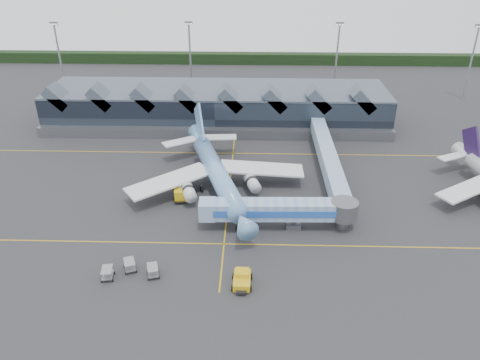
{
  "coord_description": "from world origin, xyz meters",
  "views": [
    {
      "loc": [
        4.59,
        -72.35,
        47.49
      ],
      "look_at": [
        2.32,
        5.6,
        5.0
      ],
      "focal_mm": 35.0,
      "sensor_mm": 36.0,
      "label": 1
    }
  ],
  "objects_px": {
    "fuel_truck": "(181,186)",
    "jet_bridge": "(287,210)",
    "pushback_tug": "(242,279)",
    "main_airliner": "(216,172)"
  },
  "relations": [
    {
      "from": "main_airliner",
      "to": "fuel_truck",
      "type": "xyz_separation_m",
      "value": [
        -7.02,
        -1.93,
        -2.28
      ]
    },
    {
      "from": "jet_bridge",
      "to": "pushback_tug",
      "type": "xyz_separation_m",
      "value": [
        -7.49,
        -15.34,
        -2.68
      ]
    },
    {
      "from": "jet_bridge",
      "to": "fuel_truck",
      "type": "xyz_separation_m",
      "value": [
        -20.43,
        11.59,
        -1.85
      ]
    },
    {
      "from": "fuel_truck",
      "to": "jet_bridge",
      "type": "bearing_deg",
      "value": -36.5
    },
    {
      "from": "fuel_truck",
      "to": "main_airliner",
      "type": "bearing_deg",
      "value": 8.42
    },
    {
      "from": "jet_bridge",
      "to": "pushback_tug",
      "type": "distance_m",
      "value": 17.28
    },
    {
      "from": "pushback_tug",
      "to": "fuel_truck",
      "type": "bearing_deg",
      "value": 116.97
    },
    {
      "from": "fuel_truck",
      "to": "pushback_tug",
      "type": "height_order",
      "value": "fuel_truck"
    },
    {
      "from": "fuel_truck",
      "to": "pushback_tug",
      "type": "relative_size",
      "value": 1.98
    },
    {
      "from": "fuel_truck",
      "to": "pushback_tug",
      "type": "bearing_deg",
      "value": -71.26
    }
  ]
}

